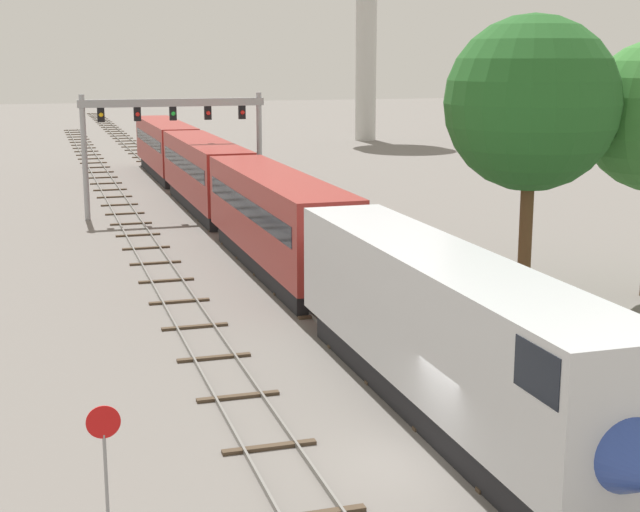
{
  "coord_description": "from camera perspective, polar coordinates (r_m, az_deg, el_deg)",
  "views": [
    {
      "loc": [
        -9.1,
        -20.9,
        10.37
      ],
      "look_at": [
        1.0,
        12.0,
        3.0
      ],
      "focal_mm": 52.4,
      "sensor_mm": 36.0,
      "label": 1
    }
  ],
  "objects": [
    {
      "name": "ground_plane",
      "position": [
        25.04,
        6.02,
        -12.45
      ],
      "size": [
        400.0,
        400.0,
        0.0
      ],
      "primitive_type": "plane",
      "color": "slate"
    },
    {
      "name": "track_main",
      "position": [
        82.3,
        -9.21,
        4.74
      ],
      "size": [
        2.6,
        200.0,
        0.16
      ],
      "color": "slate",
      "rests_on": "ground"
    },
    {
      "name": "track_near",
      "position": [
        62.02,
        -11.65,
        2.27
      ],
      "size": [
        2.6,
        160.0,
        0.16
      ],
      "color": "slate",
      "rests_on": "ground"
    },
    {
      "name": "passenger_train",
      "position": [
        55.23,
        -5.31,
        3.95
      ],
      "size": [
        3.04,
        78.28,
        4.8
      ],
      "color": "silver",
      "rests_on": "ground"
    },
    {
      "name": "signal_gantry",
      "position": [
        62.31,
        -8.94,
        7.84
      ],
      "size": [
        12.1,
        0.49,
        8.04
      ],
      "color": "#999BA0",
      "rests_on": "ground"
    },
    {
      "name": "stop_sign",
      "position": [
        21.61,
        -13.02,
        -11.39
      ],
      "size": [
        0.76,
        0.08,
        2.88
      ],
      "color": "gray",
      "rests_on": "ground"
    },
    {
      "name": "trackside_tree_mid",
      "position": [
        39.56,
        12.8,
        9.04
      ],
      "size": [
        7.21,
        7.21,
        12.1
      ],
      "color": "brown",
      "rests_on": "ground"
    }
  ]
}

